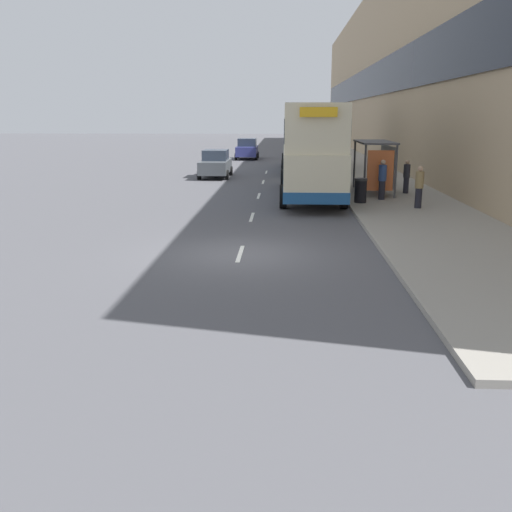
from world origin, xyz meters
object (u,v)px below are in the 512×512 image
Objects in this scene: pedestrian_at_shelter at (419,187)px; litter_bin at (361,190)px; car_0 at (215,164)px; car_1 at (247,149)px; bus_shelter at (379,157)px; double_decker_bus_ahead at (302,138)px; pedestrian_2 at (407,176)px; pedestrian_1 at (382,179)px; double_decker_bus_near at (311,149)px.

pedestrian_at_shelter is 2.60m from litter_bin.
car_0 is 16.15m from pedestrian_at_shelter.
car_1 is 27.98m from litter_bin.
double_decker_bus_ahead is at bearing 103.83° from bus_shelter.
car_1 is 25.71m from pedestrian_2.
car_0 is at bearing 129.95° from pedestrian_1.
pedestrian_2 is at bearing 7.54° from double_decker_bus_near.
double_decker_bus_near is 10.56m from car_0.
double_decker_bus_ahead is 18.43m from pedestrian_at_shelter.
double_decker_bus_near is at bearing 137.04° from pedestrian_at_shelter.
double_decker_bus_near is 6.32× the size of pedestrian_1.
litter_bin is at bearing 147.60° from pedestrian_at_shelter.
pedestrian_at_shelter is at bearing -32.40° from litter_bin.
double_decker_bus_near is 2.64× the size of car_0.
pedestrian_2 is at bearing 111.15° from car_1.
car_1 is at bearing 107.20° from pedestrian_at_shelter.
car_1 reaches higher than car_0.
bus_shelter is 0.37× the size of double_decker_bus_near.
car_0 is 13.76m from litter_bin.
pedestrian_at_shelter is 2.60m from pedestrian_1.
double_decker_bus_near and double_decker_bus_ahead have the same top height.
pedestrian_at_shelter is 0.96× the size of pedestrian_1.
double_decker_bus_near reaches higher than bus_shelter.
litter_bin is at bearing 103.78° from car_1.
pedestrian_at_shelter is 1.06× the size of pedestrian_2.
car_1 is at bearing 106.47° from pedestrian_1.
car_0 is 13.62m from pedestrian_1.
pedestrian_2 is (0.44, 4.58, -0.05)m from pedestrian_at_shelter.
double_decker_bus_near is 1.04× the size of double_decker_bus_ahead.
bus_shelter is at bearing -76.17° from double_decker_bus_ahead.
car_0 is 2.49× the size of pedestrian_at_shelter.
pedestrian_1 is (3.16, -15.53, -1.24)m from double_decker_bus_ahead.
double_decker_bus_ahead reaches higher than car_0.
car_0 is (-8.89, 8.32, -1.02)m from bus_shelter.
double_decker_bus_ahead is 10.23× the size of litter_bin.
double_decker_bus_near is at bearing 100.57° from car_1.
pedestrian_at_shelter reaches higher than pedestrian_2.
double_decker_bus_ahead is 11.69m from car_1.
litter_bin is (-2.17, 1.38, -0.34)m from pedestrian_at_shelter.
double_decker_bus_ahead is 7.69m from car_0.
car_1 is at bearing 113.28° from double_decker_bus_ahead.
pedestrian_1 is at bearing 42.28° from litter_bin.
double_decker_bus_near is 2.81× the size of car_1.
car_0 is 4.05× the size of litter_bin.
double_decker_bus_ahead is (-3.30, 13.41, 0.41)m from bus_shelter.
double_decker_bus_ahead is (-0.00, 13.93, -0.00)m from double_decker_bus_near.
pedestrian_at_shelter is (0.95, -4.48, -0.86)m from bus_shelter.
pedestrian_2 is at bearing 55.32° from pedestrian_1.
litter_bin is (2.08, -16.51, -1.62)m from double_decker_bus_ahead.
bus_shelter is 0.39× the size of double_decker_bus_ahead.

